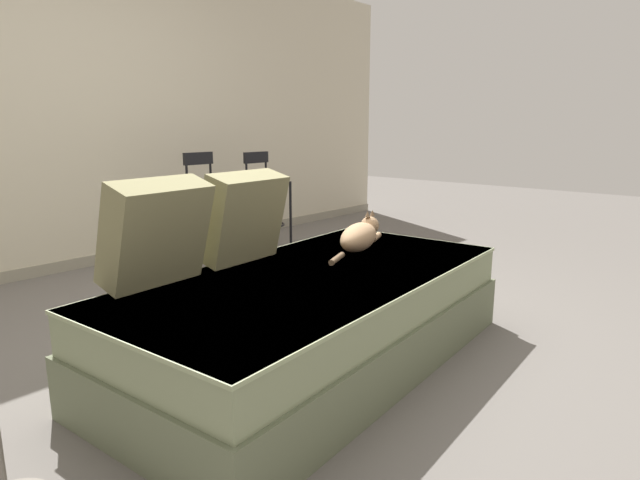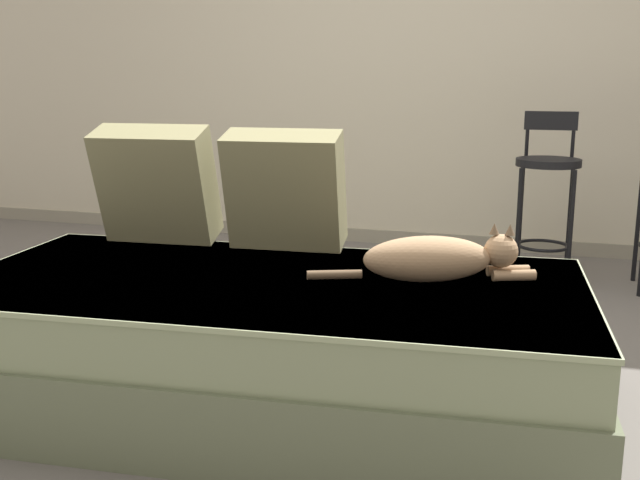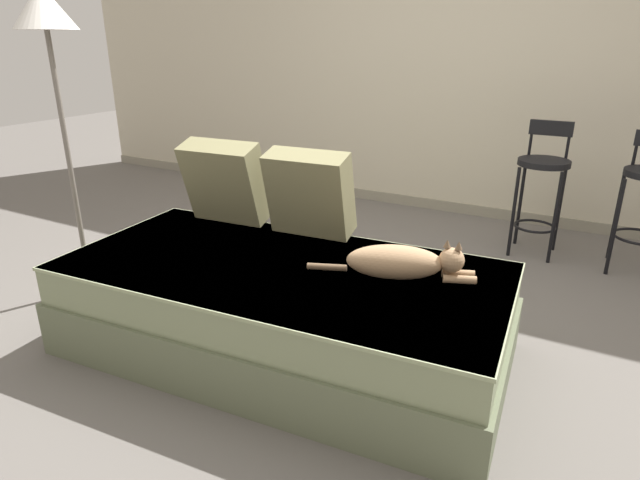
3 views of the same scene
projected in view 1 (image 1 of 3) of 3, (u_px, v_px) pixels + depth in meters
The scene contains 9 objects.
ground_plane at pixel (260, 340), 2.89m from camera, with size 16.00×16.00×0.00m, color #66605B.
wall_back_panel at pixel (54, 103), 4.05m from camera, with size 8.00×0.10×2.60m, color beige.
wall_baseboard_trim at pixel (73, 264), 4.28m from camera, with size 8.00×0.02×0.09m, color gray.
couch at pixel (315, 317), 2.58m from camera, with size 2.16×1.18×0.45m.
throw_pillow_corner at pixel (156, 233), 2.28m from camera, with size 0.46×0.31×0.47m.
throw_pillow_middle at pixel (243, 217), 2.69m from camera, with size 0.45×0.29×0.46m.
cat at pixel (360, 236), 3.00m from camera, with size 0.72×0.33×0.19m.
bar_stool_near_window at pixel (209, 199), 4.40m from camera, with size 0.34×0.34×0.92m.
bar_stool_by_doorway at pixel (265, 193), 4.87m from camera, with size 0.34×0.34×0.90m.
Camera 1 is at (-1.83, -2.02, 1.14)m, focal length 30.00 mm.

